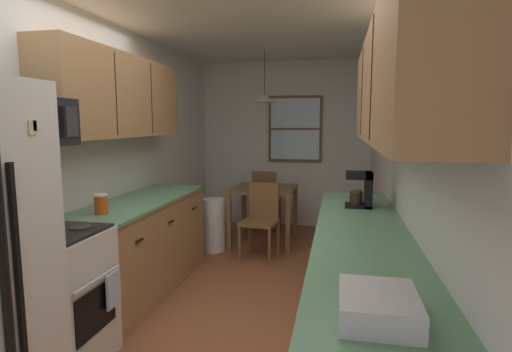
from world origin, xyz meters
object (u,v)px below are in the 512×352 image
at_px(dining_chair_near, 261,217).
at_px(coffee_maker, 362,189).
at_px(storage_canister, 101,204).
at_px(dish_rack, 378,306).
at_px(trash_bin, 214,225).
at_px(dining_chair_far, 265,197).
at_px(table_serving_bowl, 265,186).
at_px(dining_table, 264,197).
at_px(microwave_over_range, 24,122).
at_px(mug_by_coffeemaker, 358,195).
at_px(stove_range, 52,298).

relative_size(dining_chair_near, coffee_maker, 2.96).
relative_size(storage_canister, dish_rack, 0.47).
distance_m(dining_chair_near, trash_bin, 0.68).
bearing_deg(dish_rack, dining_chair_far, 105.31).
bearing_deg(dining_chair_far, table_serving_bowl, -79.97).
height_order(dining_table, trash_bin, dining_table).
relative_size(dining_chair_near, trash_bin, 1.35).
bearing_deg(microwave_over_range, dining_table, 72.62).
distance_m(microwave_over_range, mug_by_coffeemaker, 2.72).
xyz_separation_m(microwave_over_range, mug_by_coffeemaker, (2.12, 1.57, -0.66)).
height_order(storage_canister, mug_by_coffeemaker, storage_canister).
relative_size(stove_range, storage_canister, 6.85).
bearing_deg(mug_by_coffeemaker, dining_chair_near, 141.37).
relative_size(trash_bin, table_serving_bowl, 3.13).
height_order(dish_rack, table_serving_bowl, dish_rack).
relative_size(stove_range, dining_chair_far, 1.22).
distance_m(microwave_over_range, storage_canister, 0.89).
relative_size(stove_range, dining_chair_near, 1.22).
xyz_separation_m(coffee_maker, mug_by_coffeemaker, (-0.02, 0.27, -0.10)).
bearing_deg(storage_canister, dining_table, 70.84).
xyz_separation_m(storage_canister, mug_by_coffeemaker, (2.01, 0.96, -0.03)).
bearing_deg(stove_range, dining_chair_near, 68.97).
bearing_deg(stove_range, dining_chair_far, 78.59).
distance_m(dining_chair_near, mug_by_coffeemaker, 1.44).
bearing_deg(dining_table, dining_chair_far, 98.57).
xyz_separation_m(stove_range, trash_bin, (0.29, 2.58, -0.14)).
xyz_separation_m(dining_table, mug_by_coffeemaker, (1.15, -1.50, 0.33)).
bearing_deg(mug_by_coffeemaker, microwave_over_range, -143.40).
height_order(stove_range, mug_by_coffeemaker, stove_range).
distance_m(stove_range, table_serving_bowl, 3.13).
bearing_deg(stove_range, dish_rack, -20.62).
xyz_separation_m(dining_chair_far, storage_canister, (-0.76, -3.11, 0.48)).
height_order(microwave_over_range, dining_chair_near, microwave_over_range).
xyz_separation_m(microwave_over_range, trash_bin, (0.41, 2.58, -1.29)).
xyz_separation_m(dining_chair_near, trash_bin, (-0.64, 0.15, -0.17)).
height_order(dining_chair_near, coffee_maker, coffee_maker).
distance_m(stove_range, dining_chair_near, 2.60).
height_order(microwave_over_range, dish_rack, microwave_over_range).
distance_m(dining_table, table_serving_bowl, 0.18).
height_order(stove_range, storage_canister, stove_range).
bearing_deg(dish_rack, stove_range, 159.38).
distance_m(trash_bin, table_serving_bowl, 0.85).
relative_size(dining_chair_near, mug_by_coffeemaker, 8.18).
distance_m(microwave_over_range, dish_rack, 2.32).
xyz_separation_m(dish_rack, table_serving_bowl, (-1.09, 3.74, -0.17)).
bearing_deg(storage_canister, dining_chair_far, 76.31).
height_order(microwave_over_range, storage_canister, microwave_over_range).
bearing_deg(dining_table, table_serving_bowl, -69.24).
bearing_deg(mug_by_coffeemaker, dish_rack, -90.69).
bearing_deg(coffee_maker, stove_range, -147.30).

